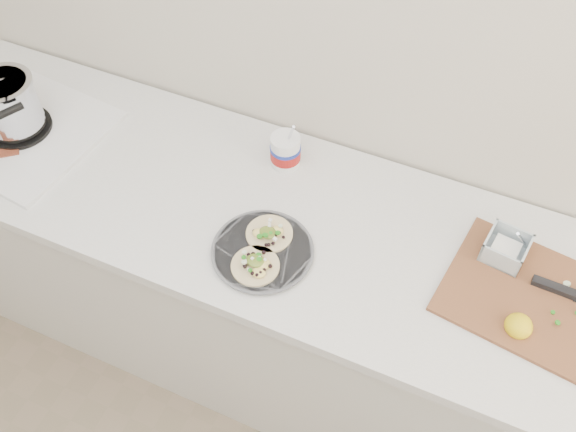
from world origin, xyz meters
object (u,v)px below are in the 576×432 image
at_px(taco_plate, 262,249).
at_px(cutboard, 542,295).
at_px(tub, 286,149).
at_px(stove, 13,113).

bearing_deg(taco_plate, cutboard, 12.53).
bearing_deg(taco_plate, tub, 103.07).
distance_m(stove, tub, 0.84).
bearing_deg(cutboard, taco_plate, -159.65).
height_order(stove, taco_plate, stove).
distance_m(stove, taco_plate, 0.90).
bearing_deg(cutboard, stove, -170.58).
relative_size(taco_plate, cutboard, 0.52).
xyz_separation_m(tub, cutboard, (0.78, -0.17, -0.05)).
relative_size(tub, cutboard, 0.39).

